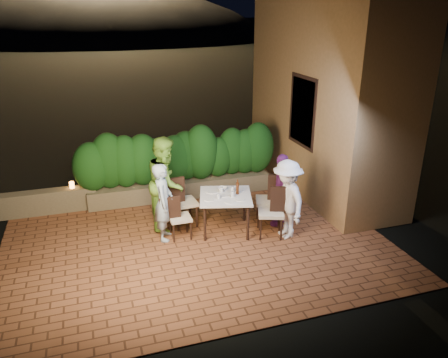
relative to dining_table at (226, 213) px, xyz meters
name	(u,v)px	position (x,y,z in m)	size (l,w,h in m)	color
ground	(198,245)	(-0.67, -0.38, -0.40)	(400.00, 400.00, 0.00)	black
terrace_floor	(191,235)	(-0.67, 0.12, -0.45)	(7.00, 6.00, 0.15)	brown
building_wall	(325,83)	(2.93, 1.62, 2.12)	(1.60, 5.00, 5.00)	#A0723F
window_pane	(304,111)	(2.15, 1.12, 1.62)	(0.08, 1.00, 1.40)	black
window_frame	(303,111)	(2.14, 1.12, 1.62)	(0.06, 1.15, 1.55)	black
planter	(181,188)	(-0.47, 1.92, -0.17)	(4.20, 0.55, 0.40)	brown
hedge	(180,157)	(-0.47, 1.92, 0.57)	(4.00, 0.70, 1.10)	#144212
parapet	(43,202)	(-3.47, 1.92, -0.12)	(2.20, 0.30, 0.50)	brown
hill	(109,68)	(1.33, 59.62, -4.38)	(52.00, 40.00, 22.00)	black
dining_table	(226,213)	(0.00, 0.00, 0.00)	(0.98, 0.98, 0.75)	white
plate_nw	(209,199)	(-0.35, -0.10, 0.38)	(0.21, 0.21, 0.01)	white
plate_sw	(212,192)	(-0.20, 0.24, 0.38)	(0.24, 0.24, 0.01)	white
plate_ne	(240,199)	(0.19, -0.26, 0.38)	(0.20, 0.20, 0.01)	white
plate_se	(239,190)	(0.33, 0.18, 0.38)	(0.22, 0.22, 0.01)	white
plate_centre	(225,195)	(-0.01, 0.01, 0.38)	(0.23, 0.23, 0.01)	white
plate_front	(230,202)	(-0.02, -0.32, 0.38)	(0.20, 0.20, 0.01)	white
glass_nw	(219,196)	(-0.17, -0.11, 0.43)	(0.06, 0.06, 0.10)	silver
glass_sw	(221,190)	(-0.03, 0.16, 0.43)	(0.07, 0.07, 0.11)	silver
glass_ne	(232,194)	(0.10, -0.12, 0.43)	(0.07, 0.07, 0.12)	silver
glass_se	(233,189)	(0.18, 0.10, 0.44)	(0.07, 0.07, 0.12)	silver
beer_bottle	(237,187)	(0.24, -0.01, 0.53)	(0.06, 0.06, 0.30)	#49200C
bowl	(222,188)	(0.03, 0.30, 0.40)	(0.18, 0.18, 0.04)	white
chair_left_front	(180,217)	(-0.91, -0.01, 0.05)	(0.40, 0.40, 0.86)	black
chair_left_back	(184,201)	(-0.72, 0.47, 0.15)	(0.48, 0.48, 1.05)	black
chair_right_front	(271,211)	(0.76, -0.46, 0.13)	(0.47, 0.47, 1.02)	black
chair_right_back	(268,200)	(0.91, 0.02, 0.15)	(0.49, 0.49, 1.06)	black
diner_blue	(164,202)	(-1.19, 0.06, 0.37)	(0.55, 0.36, 1.50)	#9FBACC
diner_green	(166,182)	(-1.04, 0.58, 0.55)	(0.90, 0.70, 1.85)	#79B93A
diner_white	(287,199)	(1.02, -0.57, 0.39)	(0.99, 0.57, 1.53)	white
diner_purple	(282,190)	(1.15, -0.07, 0.37)	(0.87, 0.36, 1.49)	#662268
parapet_lamp	(72,185)	(-2.85, 1.92, 0.20)	(0.10, 0.10, 0.14)	orange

